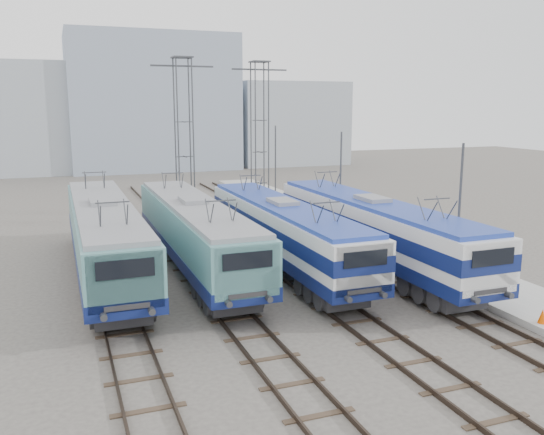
{
  "coord_description": "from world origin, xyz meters",
  "views": [
    {
      "loc": [
        -8.75,
        -19.53,
        8.69
      ],
      "look_at": [
        1.18,
        7.0,
        3.14
      ],
      "focal_mm": 38.0,
      "sensor_mm": 36.0,
      "label": 1
    }
  ],
  "objects": [
    {
      "name": "building_center",
      "position": [
        4.0,
        62.0,
        9.0
      ],
      "size": [
        22.0,
        14.0,
        18.0
      ],
      "primitive_type": "cube",
      "color": "#8B99AD",
      "rests_on": "ground"
    },
    {
      "name": "catenary_tower_west",
      "position": [
        0.0,
        22.0,
        6.64
      ],
      "size": [
        4.5,
        1.2,
        12.0
      ],
      "color": "#3F4247",
      "rests_on": "ground"
    },
    {
      "name": "locomotive_far_left",
      "position": [
        -6.75,
        9.8,
        2.34
      ],
      "size": [
        2.99,
        18.88,
        3.55
      ],
      "color": "#0F1A53",
      "rests_on": "ground"
    },
    {
      "name": "locomotive_center_left",
      "position": [
        -2.25,
        9.38,
        2.27
      ],
      "size": [
        2.89,
        18.25,
        3.44
      ],
      "color": "#0F1A53",
      "rests_on": "ground"
    },
    {
      "name": "mast_mid",
      "position": [
        8.6,
        14.0,
        3.5
      ],
      "size": [
        0.12,
        0.12,
        7.0
      ],
      "primitive_type": "cylinder",
      "color": "#3F4247",
      "rests_on": "ground"
    },
    {
      "name": "building_east",
      "position": [
        24.0,
        62.0,
        6.0
      ],
      "size": [
        16.0,
        12.0,
        12.0
      ],
      "primitive_type": "cube",
      "color": "#9BA5AF",
      "rests_on": "ground"
    },
    {
      "name": "locomotive_far_right",
      "position": [
        6.75,
        6.54,
        2.33
      ],
      "size": [
        2.9,
        18.31,
        3.44
      ],
      "color": "#0F1A53",
      "rests_on": "ground"
    },
    {
      "name": "mast_rear",
      "position": [
        8.6,
        26.0,
        3.5
      ],
      "size": [
        0.12,
        0.12,
        7.0
      ],
      "primitive_type": "cylinder",
      "color": "#3F4247",
      "rests_on": "ground"
    },
    {
      "name": "locomotive_center_right",
      "position": [
        2.25,
        8.09,
        2.25
      ],
      "size": [
        2.78,
        17.59,
        3.31
      ],
      "color": "#0F1A53",
      "rests_on": "ground"
    },
    {
      "name": "safety_cone",
      "position": [
        8.63,
        -3.28,
        0.59
      ],
      "size": [
        0.33,
        0.33,
        0.57
      ],
      "primitive_type": "cone",
      "color": "#ED5000",
      "rests_on": "platform"
    },
    {
      "name": "ground",
      "position": [
        0.0,
        0.0,
        0.0
      ],
      "size": [
        160.0,
        160.0,
        0.0
      ],
      "primitive_type": "plane",
      "color": "#514C47"
    },
    {
      "name": "platform",
      "position": [
        10.2,
        8.0,
        0.15
      ],
      "size": [
        4.0,
        70.0,
        0.3
      ],
      "primitive_type": "cube",
      "color": "#9E9E99",
      "rests_on": "ground"
    },
    {
      "name": "catenary_tower_east",
      "position": [
        6.5,
        24.0,
        6.64
      ],
      "size": [
        4.5,
        1.2,
        12.0
      ],
      "color": "#3F4247",
      "rests_on": "ground"
    },
    {
      "name": "building_west",
      "position": [
        -14.0,
        62.0,
        7.0
      ],
      "size": [
        18.0,
        12.0,
        14.0
      ],
      "primitive_type": "cube",
      "color": "#9BA5AF",
      "rests_on": "ground"
    },
    {
      "name": "mast_front",
      "position": [
        8.6,
        2.0,
        3.5
      ],
      "size": [
        0.12,
        0.12,
        7.0
      ],
      "primitive_type": "cylinder",
      "color": "#3F4247",
      "rests_on": "ground"
    }
  ]
}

